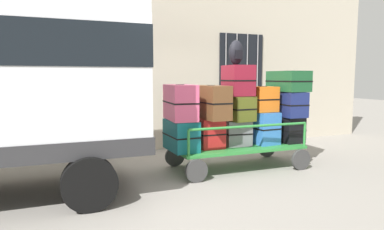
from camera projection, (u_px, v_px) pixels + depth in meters
name	position (u px, v px, depth m)	size (l,w,h in m)	color
ground_plane	(192.00, 175.00, 5.93)	(40.00, 40.00, 0.00)	gray
building_wall	(154.00, 42.00, 7.85)	(12.00, 0.38, 5.00)	#BCB29E
luggage_cart	(237.00, 149.00, 6.33)	(2.44, 1.15, 0.43)	#2D8438
cart_railing	(237.00, 126.00, 6.28)	(2.33, 1.01, 0.44)	#2D8438
suitcase_left_bottom	(181.00, 135.00, 5.88)	(0.45, 0.77, 0.52)	#0F5960
suitcase_left_middle	(180.00, 102.00, 5.86)	(0.48, 0.87, 0.61)	#CC4C72
suitcase_midleft_bottom	(211.00, 133.00, 6.06)	(0.44, 0.40, 0.53)	#B21E1E
suitcase_midleft_middle	(211.00, 102.00, 6.00)	(0.41, 0.92, 0.59)	brown
suitcase_center_bottom	(236.00, 133.00, 6.33)	(0.51, 0.51, 0.47)	slate
suitcase_center_middle	(236.00, 108.00, 6.28)	(0.48, 0.74, 0.45)	#4C5119
suitcase_center_top	(238.00, 81.00, 6.19)	(0.47, 0.62, 0.55)	maroon
suitcase_midright_bottom	(263.00, 128.00, 6.47)	(0.47, 0.58, 0.61)	#3372C6
suitcase_midright_middle	(263.00, 99.00, 6.44)	(0.46, 0.47, 0.48)	orange
suitcase_right_bottom	(287.00, 129.00, 6.68)	(0.44, 0.66, 0.50)	black
suitcase_right_middle	(287.00, 104.00, 6.65)	(0.46, 0.89, 0.48)	navy
suitcase_right_top	(288.00, 81.00, 6.59)	(0.48, 0.85, 0.40)	#194C28
backpack	(236.00, 53.00, 6.14)	(0.27, 0.22, 0.44)	black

